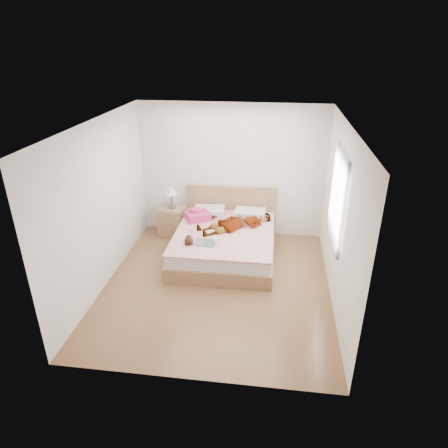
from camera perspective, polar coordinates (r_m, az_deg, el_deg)
name	(u,v)px	position (r m, az deg, el deg)	size (l,w,h in m)	color
ground	(217,285)	(6.58, -0.99, -8.68)	(4.00, 4.00, 0.00)	#4B2F17
woman	(237,221)	(7.29, 1.86, 0.42)	(0.55, 1.47, 0.20)	white
hair	(210,213)	(7.79, -1.98, 1.60)	(0.41, 0.51, 0.08)	black
phone	(213,207)	(7.68, -1.54, 2.40)	(0.04, 0.09, 0.01)	silver
room_shell	(338,198)	(6.17, 15.91, 3.65)	(4.00, 4.00, 4.00)	white
bed	(225,241)	(7.32, 0.19, -2.40)	(1.80, 2.08, 1.00)	brown
towel	(197,215)	(7.59, -3.83, 1.33)	(0.55, 0.52, 0.23)	#E23D85
magazine	(205,243)	(6.73, -2.78, -2.70)	(0.44, 0.31, 0.02)	white
coffee_mug	(215,240)	(6.73, -1.30, -2.30)	(0.12, 0.09, 0.09)	white
plush_toy	(189,240)	(6.71, -5.05, -2.31)	(0.18, 0.25, 0.13)	black
nightstand	(173,219)	(8.06, -7.34, 0.69)	(0.55, 0.51, 1.06)	brown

